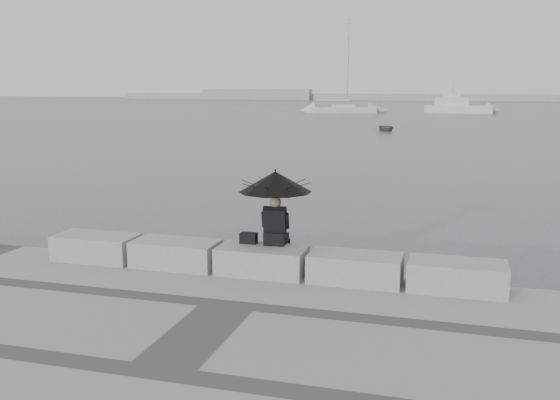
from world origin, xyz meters
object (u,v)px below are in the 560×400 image
(motor_cruiser, at_px, (458,107))
(seated_person, at_px, (275,189))
(dinghy, at_px, (386,128))
(sailboat_left, at_px, (343,109))

(motor_cruiser, bearing_deg, seated_person, -90.71)
(dinghy, bearing_deg, motor_cruiser, 62.67)
(sailboat_left, distance_m, motor_cruiser, 16.02)
(dinghy, bearing_deg, sailboat_left, 88.26)
(seated_person, height_order, dinghy, seated_person)
(sailboat_left, xyz_separation_m, motor_cruiser, (15.61, 3.56, 0.39))
(sailboat_left, relative_size, dinghy, 4.50)
(seated_person, relative_size, motor_cruiser, 0.15)
(seated_person, height_order, motor_cruiser, motor_cruiser)
(seated_person, distance_m, dinghy, 44.09)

